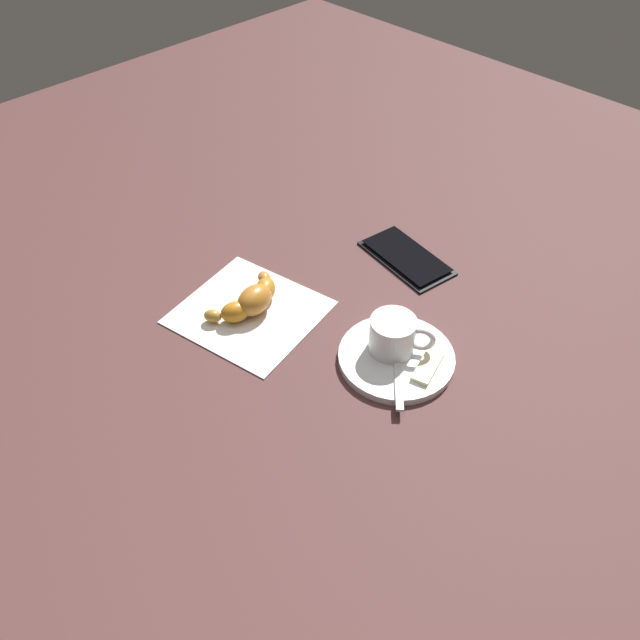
{
  "coord_description": "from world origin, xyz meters",
  "views": [
    {
      "loc": [
        0.43,
        -0.39,
        0.6
      ],
      "look_at": [
        0.01,
        0.02,
        0.03
      ],
      "focal_mm": 36.87,
      "sensor_mm": 36.0,
      "label": 1
    }
  ],
  "objects_px": {
    "sugar_packet": "(428,367)",
    "napkin": "(249,312)",
    "teaspoon": "(397,352)",
    "saucer": "(396,358)",
    "cell_phone": "(406,257)",
    "croissant": "(251,300)",
    "espresso_cup": "(394,335)"
  },
  "relations": [
    {
      "from": "sugar_packet",
      "to": "napkin",
      "type": "height_order",
      "value": "sugar_packet"
    },
    {
      "from": "teaspoon",
      "to": "napkin",
      "type": "height_order",
      "value": "teaspoon"
    },
    {
      "from": "saucer",
      "to": "teaspoon",
      "type": "xyz_separation_m",
      "value": [
        -0.0,
        0.0,
        0.01
      ]
    },
    {
      "from": "sugar_packet",
      "to": "cell_phone",
      "type": "relative_size",
      "value": 0.38
    },
    {
      "from": "saucer",
      "to": "croissant",
      "type": "xyz_separation_m",
      "value": [
        -0.19,
        -0.07,
        0.01
      ]
    },
    {
      "from": "espresso_cup",
      "to": "napkin",
      "type": "distance_m",
      "value": 0.2
    },
    {
      "from": "croissant",
      "to": "saucer",
      "type": "bearing_deg",
      "value": 19.35
    },
    {
      "from": "espresso_cup",
      "to": "cell_phone",
      "type": "relative_size",
      "value": 0.5
    },
    {
      "from": "croissant",
      "to": "cell_phone",
      "type": "relative_size",
      "value": 0.82
    },
    {
      "from": "napkin",
      "to": "croissant",
      "type": "relative_size",
      "value": 1.43
    },
    {
      "from": "teaspoon",
      "to": "napkin",
      "type": "bearing_deg",
      "value": -158.59
    },
    {
      "from": "sugar_packet",
      "to": "croissant",
      "type": "height_order",
      "value": "croissant"
    },
    {
      "from": "teaspoon",
      "to": "croissant",
      "type": "height_order",
      "value": "croissant"
    },
    {
      "from": "sugar_packet",
      "to": "napkin",
      "type": "relative_size",
      "value": 0.32
    },
    {
      "from": "sugar_packet",
      "to": "cell_phone",
      "type": "height_order",
      "value": "sugar_packet"
    },
    {
      "from": "espresso_cup",
      "to": "sugar_packet",
      "type": "height_order",
      "value": "espresso_cup"
    },
    {
      "from": "espresso_cup",
      "to": "croissant",
      "type": "relative_size",
      "value": 0.61
    },
    {
      "from": "teaspoon",
      "to": "cell_phone",
      "type": "height_order",
      "value": "teaspoon"
    },
    {
      "from": "espresso_cup",
      "to": "sugar_packet",
      "type": "bearing_deg",
      "value": 5.27
    },
    {
      "from": "sugar_packet",
      "to": "napkin",
      "type": "bearing_deg",
      "value": 92.64
    },
    {
      "from": "sugar_packet",
      "to": "cell_phone",
      "type": "xyz_separation_m",
      "value": [
        -0.16,
        0.15,
        -0.01
      ]
    },
    {
      "from": "saucer",
      "to": "napkin",
      "type": "distance_m",
      "value": 0.21
    },
    {
      "from": "teaspoon",
      "to": "sugar_packet",
      "type": "height_order",
      "value": "teaspoon"
    },
    {
      "from": "saucer",
      "to": "napkin",
      "type": "xyz_separation_m",
      "value": [
        -0.19,
        -0.07,
        -0.0
      ]
    },
    {
      "from": "espresso_cup",
      "to": "teaspoon",
      "type": "height_order",
      "value": "espresso_cup"
    },
    {
      "from": "croissant",
      "to": "sugar_packet",
      "type": "bearing_deg",
      "value": 18.33
    },
    {
      "from": "teaspoon",
      "to": "espresso_cup",
      "type": "bearing_deg",
      "value": 163.27
    },
    {
      "from": "sugar_packet",
      "to": "croissant",
      "type": "relative_size",
      "value": 0.46
    },
    {
      "from": "espresso_cup",
      "to": "napkin",
      "type": "relative_size",
      "value": 0.43
    },
    {
      "from": "espresso_cup",
      "to": "croissant",
      "type": "height_order",
      "value": "espresso_cup"
    },
    {
      "from": "saucer",
      "to": "croissant",
      "type": "bearing_deg",
      "value": -160.65
    },
    {
      "from": "saucer",
      "to": "espresso_cup",
      "type": "bearing_deg",
      "value": 155.88
    }
  ]
}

